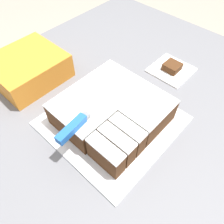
{
  "coord_description": "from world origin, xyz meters",
  "views": [
    {
      "loc": [
        -0.29,
        -0.3,
        1.46
      ],
      "look_at": [
        0.01,
        -0.02,
        0.96
      ],
      "focal_mm": 35.0,
      "sensor_mm": 36.0,
      "label": 1
    }
  ],
  "objects": [
    {
      "name": "ground_plane",
      "position": [
        0.0,
        0.0,
        0.0
      ],
      "size": [
        8.0,
        8.0,
        0.0
      ],
      "primitive_type": "plane",
      "color": "#9E9384"
    },
    {
      "name": "knife",
      "position": [
        -0.1,
        -0.01,
        1.01
      ],
      "size": [
        0.29,
        0.05,
        0.02
      ],
      "rotation": [
        0.0,
        0.0,
        0.11
      ],
      "color": "silver",
      "rests_on": "cake"
    },
    {
      "name": "cake_board",
      "position": [
        0.01,
        -0.02,
        0.91
      ],
      "size": [
        0.36,
        0.36,
        0.01
      ],
      "color": "silver",
      "rests_on": "countertop"
    },
    {
      "name": "cake",
      "position": [
        0.01,
        -0.02,
        0.96
      ],
      "size": [
        0.28,
        0.28,
        0.08
      ],
      "color": "#472814",
      "rests_on": "cake_board"
    },
    {
      "name": "storage_box",
      "position": [
        -0.05,
        0.33,
        0.96
      ],
      "size": [
        0.24,
        0.22,
        0.09
      ],
      "color": "orange",
      "rests_on": "countertop"
    },
    {
      "name": "brownie",
      "position": [
        0.34,
        -0.03,
        0.93
      ],
      "size": [
        0.06,
        0.06,
        0.03
      ],
      "color": "#472814",
      "rests_on": "paper_napkin"
    },
    {
      "name": "paper_napkin",
      "position": [
        0.34,
        -0.03,
        0.91
      ],
      "size": [
        0.14,
        0.14,
        0.01
      ],
      "color": "white",
      "rests_on": "countertop"
    },
    {
      "name": "countertop",
      "position": [
        0.0,
        0.0,
        0.46
      ],
      "size": [
        1.4,
        1.1,
        0.91
      ],
      "color": "slate",
      "rests_on": "ground_plane"
    }
  ]
}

